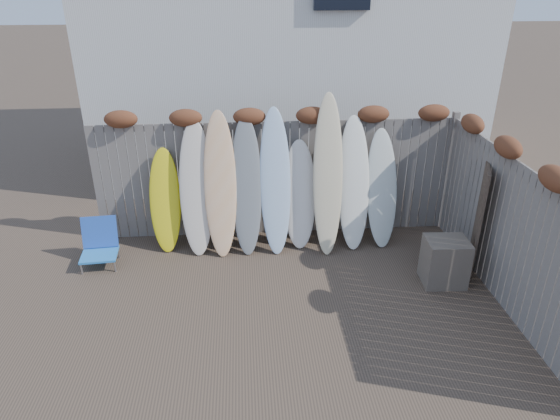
{
  "coord_description": "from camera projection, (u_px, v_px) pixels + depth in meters",
  "views": [
    {
      "loc": [
        -0.5,
        -5.4,
        4.21
      ],
      "look_at": [
        0.0,
        1.2,
        1.0
      ],
      "focal_mm": 32.0,
      "sensor_mm": 36.0,
      "label": 1
    }
  ],
  "objects": [
    {
      "name": "surfboard_4",
      "position": [
        275.0,
        182.0,
        7.97
      ],
      "size": [
        0.5,
        0.8,
        2.28
      ],
      "primitive_type": "ellipsoid",
      "rotation": [
        -0.31,
        0.0,
        0.0
      ],
      "color": "#A5C2E3",
      "rests_on": "ground"
    },
    {
      "name": "house",
      "position": [
        284.0,
        19.0,
        11.19
      ],
      "size": [
        8.5,
        5.5,
        6.33
      ],
      "color": "silver",
      "rests_on": "ground"
    },
    {
      "name": "surfboard_3",
      "position": [
        247.0,
        187.0,
        7.96
      ],
      "size": [
        0.5,
        0.77,
        2.15
      ],
      "primitive_type": "ellipsoid",
      "rotation": [
        -0.31,
        0.0,
        -0.02
      ],
      "color": "slate",
      "rests_on": "ground"
    },
    {
      "name": "surfboard_0",
      "position": [
        165.0,
        201.0,
        8.07
      ],
      "size": [
        0.5,
        0.6,
        1.65
      ],
      "primitive_type": "ellipsoid",
      "rotation": [
        -0.31,
        0.0,
        -0.0
      ],
      "color": "yellow",
      "rests_on": "ground"
    },
    {
      "name": "surfboard_1",
      "position": [
        196.0,
        189.0,
        7.95
      ],
      "size": [
        0.54,
        0.75,
        2.1
      ],
      "primitive_type": "ellipsoid",
      "rotation": [
        -0.31,
        0.0,
        -0.01
      ],
      "color": "beige",
      "rests_on": "ground"
    },
    {
      "name": "back_fence",
      "position": [
        278.0,
        169.0,
        8.36
      ],
      "size": [
        6.05,
        0.28,
        2.24
      ],
      "color": "slate",
      "rests_on": "ground"
    },
    {
      "name": "right_fence",
      "position": [
        509.0,
        224.0,
        6.65
      ],
      "size": [
        0.28,
        4.4,
        2.24
      ],
      "color": "slate",
      "rests_on": "ground"
    },
    {
      "name": "surfboard_6",
      "position": [
        328.0,
        175.0,
        7.94
      ],
      "size": [
        0.53,
        0.9,
        2.49
      ],
      "primitive_type": "ellipsoid",
      "rotation": [
        -0.31,
        0.0,
        -0.07
      ],
      "color": "beige",
      "rests_on": "ground"
    },
    {
      "name": "surfboard_7",
      "position": [
        354.0,
        184.0,
        8.12
      ],
      "size": [
        0.53,
        0.76,
        2.12
      ],
      "primitive_type": "ellipsoid",
      "rotation": [
        -0.31,
        0.0,
        -0.02
      ],
      "color": "white",
      "rests_on": "ground"
    },
    {
      "name": "surfboard_8",
      "position": [
        382.0,
        189.0,
        8.2
      ],
      "size": [
        0.54,
        0.7,
        1.9
      ],
      "primitive_type": "ellipsoid",
      "rotation": [
        -0.31,
        0.0,
        0.04
      ],
      "color": "silver",
      "rests_on": "ground"
    },
    {
      "name": "surfboard_2",
      "position": [
        220.0,
        185.0,
        7.9
      ],
      "size": [
        0.52,
        0.79,
        2.25
      ],
      "primitive_type": "ellipsoid",
      "rotation": [
        -0.31,
        0.0,
        -0.0
      ],
      "color": "#F89F70",
      "rests_on": "ground"
    },
    {
      "name": "surfboard_5",
      "position": [
        300.0,
        195.0,
        8.18
      ],
      "size": [
        0.56,
        0.64,
        1.74
      ],
      "primitive_type": "ellipsoid",
      "rotation": [
        -0.31,
        0.0,
        -0.03
      ],
      "color": "white",
      "rests_on": "ground"
    },
    {
      "name": "wooden_crate",
      "position": [
        445.0,
        262.0,
        7.29
      ],
      "size": [
        0.63,
        0.53,
        0.7
      ],
      "primitive_type": "cube",
      "rotation": [
        0.0,
        0.0,
        -0.05
      ],
      "color": "#746857",
      "rests_on": "ground"
    },
    {
      "name": "lattice_panel",
      "position": [
        478.0,
        215.0,
        7.53
      ],
      "size": [
        0.49,
        1.07,
        1.71
      ],
      "primitive_type": "cube",
      "rotation": [
        0.0,
        0.0,
        -0.4
      ],
      "color": "#443229",
      "rests_on": "ground"
    },
    {
      "name": "ground",
      "position": [
        287.0,
        315.0,
        6.72
      ],
      "size": [
        80.0,
        80.0,
        0.0
      ],
      "primitive_type": "plane",
      "color": "#493A2D"
    },
    {
      "name": "beach_chair",
      "position": [
        100.0,
        243.0,
        7.81
      ],
      "size": [
        0.58,
        0.61,
        0.72
      ],
      "color": "#297ACD",
      "rests_on": "ground"
    }
  ]
}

